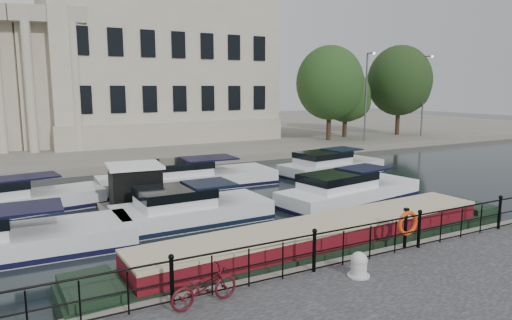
{
  "coord_description": "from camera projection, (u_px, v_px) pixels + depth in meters",
  "views": [
    {
      "loc": [
        -7.01,
        -11.89,
        5.53
      ],
      "look_at": [
        0.5,
        2.0,
        3.0
      ],
      "focal_mm": 32.0,
      "sensor_mm": 36.0,
      "label": 1
    }
  ],
  "objects": [
    {
      "name": "civic_building",
      "position": [
        78.0,
        71.0,
        43.06
      ],
      "size": [
        53.55,
        31.84,
        16.85
      ],
      "color": "#ADA38C",
      "rests_on": "far_bank"
    },
    {
      "name": "cabin_cruisers",
      "position": [
        183.0,
        198.0,
        21.54
      ],
      "size": [
        28.0,
        10.45,
        1.99
      ],
      "color": "silver",
      "rests_on": "ground_plane"
    },
    {
      "name": "railing",
      "position": [
        314.0,
        249.0,
        12.35
      ],
      "size": [
        24.14,
        0.14,
        1.22
      ],
      "color": "black",
      "rests_on": "near_quay"
    },
    {
      "name": "bicycle",
      "position": [
        204.0,
        287.0,
        10.48
      ],
      "size": [
        1.74,
        0.78,
        0.88
      ],
      "primitive_type": "imported",
      "rotation": [
        0.0,
        0.0,
        1.69
      ],
      "color": "#4A0D15",
      "rests_on": "near_quay"
    },
    {
      "name": "lamp_posts",
      "position": [
        396.0,
        95.0,
        43.92
      ],
      "size": [
        8.24,
        1.55,
        8.07
      ],
      "color": "#59595B",
      "rests_on": "far_bank"
    },
    {
      "name": "life_ring_post",
      "position": [
        407.0,
        224.0,
        14.07
      ],
      "size": [
        0.79,
        0.2,
        1.29
      ],
      "color": "black",
      "rests_on": "near_quay"
    },
    {
      "name": "narrowboat",
      "position": [
        326.0,
        246.0,
        14.97
      ],
      "size": [
        16.45,
        3.04,
        1.6
      ],
      "rotation": [
        0.0,
        0.0,
        0.05
      ],
      "color": "black",
      "rests_on": "ground_plane"
    },
    {
      "name": "trees",
      "position": [
        367.0,
        86.0,
        45.22
      ],
      "size": [
        15.93,
        7.13,
        9.29
      ],
      "color": "black",
      "rests_on": "far_bank"
    },
    {
      "name": "far_bank",
      "position": [
        86.0,
        137.0,
        48.33
      ],
      "size": [
        120.0,
        42.0,
        0.55
      ],
      "primitive_type": "cube",
      "color": "#6B665B",
      "rests_on": "ground_plane"
    },
    {
      "name": "harbour_hut",
      "position": [
        135.0,
        190.0,
        20.56
      ],
      "size": [
        3.39,
        2.91,
        2.2
      ],
      "rotation": [
        0.0,
        0.0,
        -0.09
      ],
      "color": "#6B665B",
      "rests_on": "ground_plane"
    },
    {
      "name": "mooring_bollard",
      "position": [
        359.0,
        265.0,
        12.09
      ],
      "size": [
        0.6,
        0.6,
        0.67
      ],
      "color": "#BBBBB6",
      "rests_on": "near_quay"
    },
    {
      "name": "ground_plane",
      "position": [
        272.0,
        263.0,
        14.49
      ],
      "size": [
        160.0,
        160.0,
        0.0
      ],
      "primitive_type": "plane",
      "color": "black",
      "rests_on": "ground"
    }
  ]
}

